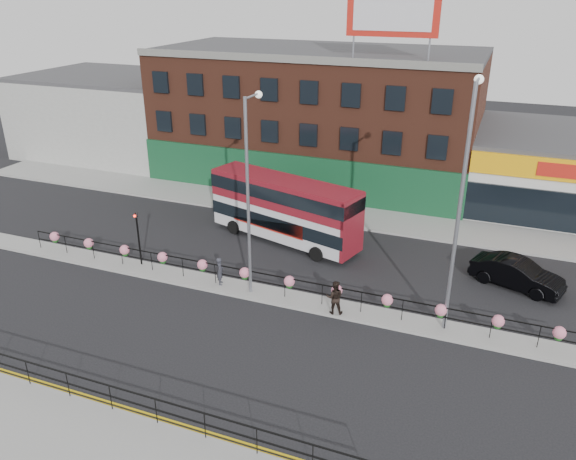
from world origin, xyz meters
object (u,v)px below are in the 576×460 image
(double_decker_bus, at_px, (285,204))
(lamp_column_east, at_px, (462,190))
(pedestrian_a, at_px, (220,271))
(lamp_column_west, at_px, (250,181))
(car, at_px, (517,274))
(pedestrian_b, at_px, (335,297))

(double_decker_bus, distance_m, lamp_column_east, 13.08)
(pedestrian_a, relative_size, lamp_column_west, 0.15)
(pedestrian_a, distance_m, lamp_column_west, 5.53)
(double_decker_bus, xyz_separation_m, pedestrian_a, (-1.04, -6.66, -1.57))
(car, bearing_deg, lamp_column_west, 133.02)
(double_decker_bus, relative_size, lamp_column_west, 1.02)
(double_decker_bus, relative_size, pedestrian_a, 6.72)
(pedestrian_a, bearing_deg, lamp_column_west, -110.23)
(car, xyz_separation_m, lamp_column_west, (-12.84, -5.60, 5.35))
(car, xyz_separation_m, pedestrian_a, (-14.69, -5.69, 0.13))
(double_decker_bus, bearing_deg, lamp_column_west, -83.05)
(lamp_column_west, relative_size, lamp_column_east, 0.89)
(double_decker_bus, height_order, pedestrian_b, double_decker_bus)
(pedestrian_b, relative_size, lamp_column_east, 0.15)
(car, height_order, pedestrian_a, pedestrian_a)
(double_decker_bus, xyz_separation_m, car, (13.65, -0.97, -1.71))
(double_decker_bus, distance_m, lamp_column_west, 7.56)
(pedestrian_a, relative_size, lamp_column_east, 0.14)
(double_decker_bus, height_order, lamp_column_west, lamp_column_west)
(pedestrian_a, distance_m, pedestrian_b, 6.53)
(double_decker_bus, bearing_deg, pedestrian_b, -52.89)
(pedestrian_b, xyz_separation_m, lamp_column_east, (5.16, 0.96, 5.83))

